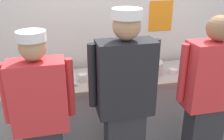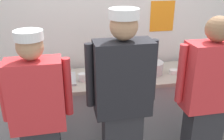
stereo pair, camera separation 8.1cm
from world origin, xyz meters
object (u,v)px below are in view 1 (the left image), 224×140
object	(u,v)px
chef_center	(125,102)
ramekin_orange_sauce	(173,71)
mixing_bowl_steel	(149,67)
ramekin_red_sauce	(185,68)
chef_far_right	(208,99)
ramekin_yellow_sauce	(117,75)
chefs_knife	(13,90)
deli_cup	(83,78)
sheet_tray	(54,81)
chef_near_left	(41,119)
squeeze_bottle_primary	(97,73)
plate_stack_front	(203,68)

from	to	relation	value
chef_center	ramekin_orange_sauce	distance (m)	1.01
mixing_bowl_steel	ramekin_orange_sauce	size ratio (longest dim) A/B	3.21
ramekin_red_sauce	chef_far_right	bearing A→B (deg)	-101.94
ramekin_yellow_sauce	chefs_knife	size ratio (longest dim) A/B	0.30
chef_far_right	deli_cup	bearing A→B (deg)	148.25
sheet_tray	chefs_knife	world-z (taller)	sheet_tray
chef_far_right	deli_cup	size ratio (longest dim) A/B	18.64
chef_near_left	chefs_knife	bearing A→B (deg)	117.55
chef_near_left	chefs_knife	distance (m)	0.64
chef_center	squeeze_bottle_primary	bearing A→B (deg)	101.60
chef_near_left	deli_cup	xyz separation A→B (m)	(0.43, 0.62, 0.06)
squeeze_bottle_primary	ramekin_yellow_sauce	xyz separation A→B (m)	(0.23, 0.02, -0.06)
ramekin_yellow_sauce	squeeze_bottle_primary	bearing A→B (deg)	-175.01
chef_far_right	ramekin_orange_sauce	size ratio (longest dim) A/B	16.98
plate_stack_front	ramekin_orange_sauce	size ratio (longest dim) A/B	2.24
chef_near_left	mixing_bowl_steel	xyz separation A→B (m)	(1.23, 0.70, 0.09)
plate_stack_front	ramekin_orange_sauce	distance (m)	0.38
chef_center	plate_stack_front	world-z (taller)	chef_center
chef_far_right	ramekin_red_sauce	xyz separation A→B (m)	(0.15, 0.71, 0.02)
chef_near_left	ramekin_yellow_sauce	bearing A→B (deg)	37.81
chef_near_left	chef_far_right	xyz separation A→B (m)	(1.53, -0.06, 0.03)
squeeze_bottle_primary	ramekin_red_sauce	bearing A→B (deg)	1.79
chef_far_right	deli_cup	distance (m)	1.30
ramekin_yellow_sauce	deli_cup	bearing A→B (deg)	-177.90
chef_near_left	chef_far_right	size ratio (longest dim) A/B	0.96
chef_far_right	sheet_tray	bearing A→B (deg)	152.40
squeeze_bottle_primary	chefs_knife	world-z (taller)	squeeze_bottle_primary
chef_far_right	deli_cup	world-z (taller)	chef_far_right
deli_cup	squeeze_bottle_primary	bearing A→B (deg)	-2.01
mixing_bowl_steel	deli_cup	xyz separation A→B (m)	(-0.80, -0.07, -0.03)
chef_far_right	deli_cup	xyz separation A→B (m)	(-1.10, 0.68, 0.04)
chef_far_right	plate_stack_front	size ratio (longest dim) A/B	7.57
squeeze_bottle_primary	ramekin_yellow_sauce	world-z (taller)	squeeze_bottle_primary
ramekin_orange_sauce	chefs_knife	bearing A→B (deg)	-178.30
ramekin_orange_sauce	chefs_knife	world-z (taller)	ramekin_orange_sauce
sheet_tray	deli_cup	size ratio (longest dim) A/B	5.44
mixing_bowl_steel	chefs_knife	bearing A→B (deg)	-175.09
ramekin_red_sauce	ramekin_orange_sauce	world-z (taller)	ramekin_orange_sauce
chef_near_left	ramekin_orange_sauce	xyz separation A→B (m)	(1.50, 0.62, 0.05)
chef_center	sheet_tray	distance (m)	0.93
chef_near_left	ramekin_orange_sauce	size ratio (longest dim) A/B	16.34
chef_near_left	ramekin_red_sauce	xyz separation A→B (m)	(1.68, 0.65, 0.05)
squeeze_bottle_primary	ramekin_orange_sauce	bearing A→B (deg)	0.14
chef_near_left	sheet_tray	world-z (taller)	chef_near_left
chef_near_left	chef_center	bearing A→B (deg)	-1.85
chef_center	squeeze_bottle_primary	size ratio (longest dim) A/B	9.60
plate_stack_front	sheet_tray	xyz separation A→B (m)	(-1.77, 0.09, -0.02)
mixing_bowl_steel	squeeze_bottle_primary	xyz separation A→B (m)	(-0.64, -0.08, 0.02)
plate_stack_front	deli_cup	xyz separation A→B (m)	(-1.45, 0.03, 0.01)
ramekin_orange_sauce	chef_center	bearing A→B (deg)	-140.31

